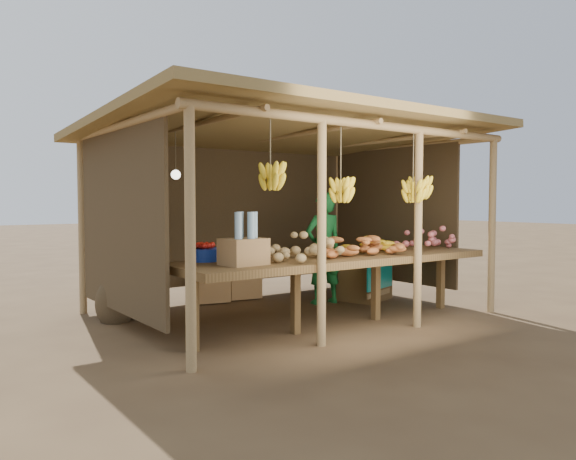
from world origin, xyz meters
TOP-DOWN VIEW (x-y plane):
  - ground at (0.00, 0.00)m, footprint 60.00×60.00m
  - stall_structure at (-0.05, -0.07)m, footprint 4.70×3.50m
  - counter at (0.00, -0.95)m, footprint 3.90×1.05m
  - potato_heap at (-0.53, -1.11)m, footprint 0.97×0.61m
  - sweet_potato_heap at (0.19, -1.06)m, footprint 1.22×0.88m
  - onion_heap at (1.44, -1.00)m, footprint 1.06×0.88m
  - banana_pile at (0.59, -0.90)m, footprint 0.69×0.46m
  - tomato_basin at (-1.46, -0.53)m, footprint 0.36×0.36m
  - bottle_box at (-1.33, -1.09)m, footprint 0.44×0.36m
  - vendor at (0.78, 0.23)m, footprint 0.60×0.44m
  - tarp_crate at (1.44, 0.12)m, footprint 0.93×0.87m
  - carton_stack at (-0.10, 1.20)m, footprint 1.04×0.46m
  - burlap_sacks at (-1.74, 0.77)m, footprint 0.88×0.46m

SIDE VIEW (x-z plane):
  - ground at x=0.00m, z-range 0.00..0.00m
  - burlap_sacks at x=-1.74m, z-range -0.04..0.58m
  - carton_stack at x=-0.10m, z-range -0.04..0.70m
  - tarp_crate at x=1.44m, z-range -0.08..0.83m
  - counter at x=0.00m, z-range 0.34..1.14m
  - vendor at x=0.78m, z-range 0.00..1.53m
  - tomato_basin at x=-1.46m, z-range 0.78..0.97m
  - banana_pile at x=0.59m, z-range 0.80..1.15m
  - onion_heap at x=1.44m, z-range 0.80..1.16m
  - sweet_potato_heap at x=0.19m, z-range 0.80..1.16m
  - potato_heap at x=-0.53m, z-range 0.80..1.16m
  - bottle_box at x=-1.33m, z-range 0.74..1.25m
  - stall_structure at x=-0.05m, z-range 0.69..3.12m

